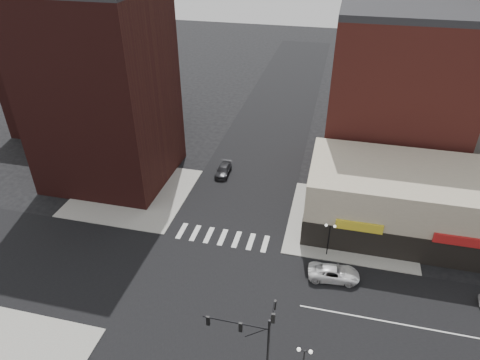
% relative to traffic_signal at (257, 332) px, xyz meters
% --- Properties ---
extents(ground, '(240.00, 240.00, 0.00)m').
position_rel_traffic_signal_xyz_m(ground, '(-7.24, 7.83, -4.96)').
color(ground, black).
rests_on(ground, ground).
extents(road_ew, '(200.00, 14.00, 0.02)m').
position_rel_traffic_signal_xyz_m(road_ew, '(-7.24, 7.83, -4.95)').
color(road_ew, black).
rests_on(road_ew, ground).
extents(road_ns, '(14.00, 200.00, 0.02)m').
position_rel_traffic_signal_xyz_m(road_ns, '(-7.24, 7.83, -4.95)').
color(road_ns, black).
rests_on(road_ns, ground).
extents(sidewalk_nw, '(15.00, 15.00, 0.12)m').
position_rel_traffic_signal_xyz_m(sidewalk_nw, '(-21.74, 22.33, -4.90)').
color(sidewalk_nw, gray).
rests_on(sidewalk_nw, ground).
extents(sidewalk_ne, '(15.00, 15.00, 0.12)m').
position_rel_traffic_signal_xyz_m(sidewalk_ne, '(7.26, 22.33, -4.90)').
color(sidewalk_ne, gray).
rests_on(sidewalk_ne, ground).
extents(building_nw, '(16.00, 15.00, 25.00)m').
position_rel_traffic_signal_xyz_m(building_nw, '(-26.24, 26.33, 7.54)').
color(building_nw, '#351311').
rests_on(building_nw, ground).
extents(building_nw_low, '(20.00, 18.00, 12.00)m').
position_rel_traffic_signal_xyz_m(building_nw_low, '(-39.24, 41.83, 1.04)').
color(building_nw_low, '#351311').
rests_on(building_nw_low, ground).
extents(building_ne_midrise, '(18.00, 15.00, 22.00)m').
position_rel_traffic_signal_xyz_m(building_ne_midrise, '(11.76, 37.33, 6.04)').
color(building_ne_midrise, maroon).
rests_on(building_ne_midrise, ground).
extents(building_ne_row, '(24.20, 12.20, 8.00)m').
position_rel_traffic_signal_xyz_m(building_ne_row, '(13.76, 22.83, -1.66)').
color(building_ne_row, '#B9AC93').
rests_on(building_ne_row, ground).
extents(traffic_signal, '(5.59, 3.09, 7.77)m').
position_rel_traffic_signal_xyz_m(traffic_signal, '(0.00, 0.00, 0.00)').
color(traffic_signal, black).
rests_on(traffic_signal, ground).
extents(street_lamp_se_a, '(1.22, 0.32, 4.16)m').
position_rel_traffic_signal_xyz_m(street_lamp_se_a, '(3.76, -0.17, -1.67)').
color(street_lamp_se_a, black).
rests_on(street_lamp_se_a, sidewalk_se).
extents(street_lamp_ne, '(1.22, 0.32, 4.16)m').
position_rel_traffic_signal_xyz_m(street_lamp_ne, '(4.76, 15.83, -1.67)').
color(street_lamp_ne, black).
rests_on(street_lamp_ne, sidewalk_ne).
extents(white_suv, '(5.51, 2.93, 1.48)m').
position_rel_traffic_signal_xyz_m(white_suv, '(5.68, 12.36, -4.22)').
color(white_suv, silver).
rests_on(white_suv, ground).
extents(dark_sedan_north, '(1.95, 4.54, 1.30)m').
position_rel_traffic_signal_xyz_m(dark_sedan_north, '(-11.06, 29.90, -4.31)').
color(dark_sedan_north, black).
rests_on(dark_sedan_north, ground).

